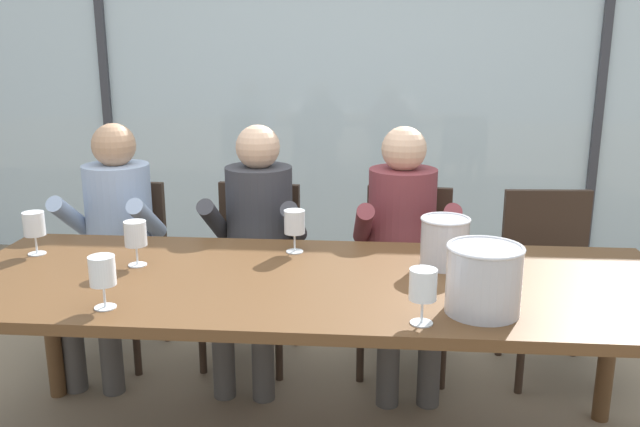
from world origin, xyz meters
The scene contains 20 objects.
ground centered at (0.00, 1.00, 0.00)m, with size 14.00×14.00×0.00m, color #847056.
window_glass_panel centered at (0.00, 2.56, 1.30)m, with size 7.80×0.03×2.60m, color silver.
window_mullion_left centered at (-1.75, 2.54, 1.30)m, with size 0.06×0.06×2.60m, color #38383D.
window_mullion_right centered at (1.75, 2.54, 1.30)m, with size 0.06×0.06×2.60m, color #38383D.
hillside_vineyard centered at (0.00, 6.72, 0.86)m, with size 13.80×2.40×1.73m, color #568942.
dining_table centered at (0.00, 0.00, 0.67)m, with size 2.60×0.93×0.74m.
chair_near_curtain centered at (-1.07, 0.88, 0.50)m, with size 0.47×0.47×0.87m.
chair_left_of_center centered at (-0.38, 0.89, 0.50)m, with size 0.48×0.48×0.87m.
chair_center centered at (0.38, 0.87, 0.50)m, with size 0.48×0.48×0.87m.
chair_right_of_center centered at (1.07, 0.86, 0.50)m, with size 0.47×0.47×0.87m.
person_pale_blue_shirt centered at (-1.03, 0.74, 0.67)m, with size 0.47×0.62×1.19m.
person_charcoal_jacket centered at (-0.34, 0.74, 0.67)m, with size 0.47×0.62×1.19m.
person_maroon_top centered at (0.36, 0.74, 0.67)m, with size 0.49×0.63×1.19m.
ice_bucket_primary centered at (0.49, 0.17, 0.83)m, with size 0.19×0.19×0.19m.
ice_bucket_secondary centered at (0.56, -0.26, 0.85)m, with size 0.24×0.24×0.22m.
wine_glass_by_left_taster centered at (-0.10, 0.30, 0.85)m, with size 0.08×0.08×0.17m.
wine_glass_near_bucket centered at (-0.68, 0.09, 0.85)m, with size 0.08×0.08×0.17m.
wine_glass_center_pour centered at (0.37, -0.37, 0.85)m, with size 0.08×0.08×0.17m.
wine_glass_by_right_taster centered at (-1.13, 0.19, 0.85)m, with size 0.08×0.08×0.17m.
wine_glass_spare_empty centered at (-0.64, -0.33, 0.85)m, with size 0.08×0.08×0.17m.
Camera 1 is at (0.22, -2.26, 1.57)m, focal length 37.46 mm.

